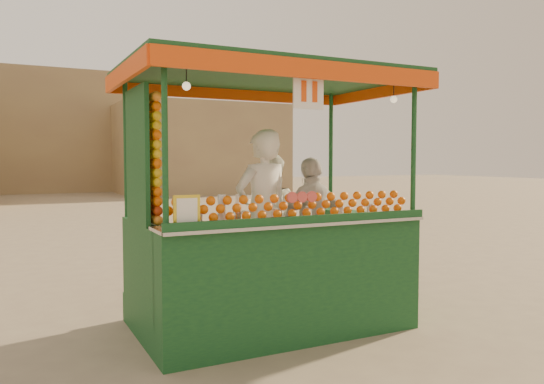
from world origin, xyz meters
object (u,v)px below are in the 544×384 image
juice_cart (266,245)px  vendor_right (313,224)px  vendor_left (263,214)px  vendor_middle (269,220)px

juice_cart → vendor_right: bearing=10.2°
juice_cart → vendor_right: juice_cart is taller
vendor_left → vendor_middle: bearing=-131.6°
vendor_left → vendor_right: vendor_left is taller
vendor_left → vendor_right: size_ratio=1.19×
vendor_middle → vendor_left: bearing=73.1°
vendor_left → vendor_right: bearing=172.6°
juice_cart → vendor_right: size_ratio=2.01×
juice_cart → vendor_left: 0.35m
vendor_left → vendor_middle: 0.66m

